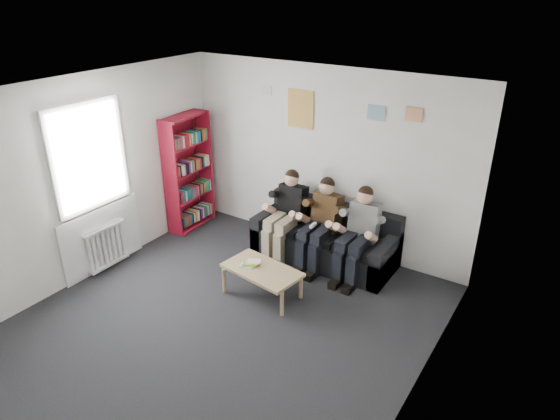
# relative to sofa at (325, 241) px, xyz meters

# --- Properties ---
(room_shell) EXTENTS (5.00, 5.00, 5.00)m
(room_shell) POSITION_rel_sofa_xyz_m (-0.28, -2.11, 1.06)
(room_shell) COLOR black
(room_shell) RESTS_ON ground
(sofa) EXTENTS (2.05, 0.84, 0.79)m
(sofa) POSITION_rel_sofa_xyz_m (0.00, 0.00, 0.00)
(sofa) COLOR black
(sofa) RESTS_ON ground
(bookshelf) EXTENTS (0.28, 0.84, 1.86)m
(bookshelf) POSITION_rel_sofa_xyz_m (-2.37, -0.25, 0.65)
(bookshelf) COLOR maroon
(bookshelf) RESTS_ON ground
(coffee_table) EXTENTS (0.99, 0.55, 0.40)m
(coffee_table) POSITION_rel_sofa_xyz_m (-0.23, -1.28, 0.06)
(coffee_table) COLOR tan
(coffee_table) RESTS_ON ground
(game_cases) EXTENTS (0.22, 0.21, 0.05)m
(game_cases) POSITION_rel_sofa_xyz_m (-0.40, -1.29, 0.14)
(game_cases) COLOR silver
(game_cases) RESTS_ON coffee_table
(person_left) EXTENTS (0.39, 0.85, 1.27)m
(person_left) POSITION_rel_sofa_xyz_m (-0.57, -0.19, 0.35)
(person_left) COLOR black
(person_left) RESTS_ON sofa
(person_middle) EXTENTS (0.40, 0.85, 1.28)m
(person_middle) POSITION_rel_sofa_xyz_m (0.00, -0.19, 0.35)
(person_middle) COLOR #51391B
(person_middle) RESTS_ON sofa
(person_right) EXTENTS (0.40, 0.85, 1.28)m
(person_right) POSITION_rel_sofa_xyz_m (0.57, -0.19, 0.35)
(person_right) COLOR silver
(person_right) RESTS_ON sofa
(radiator) EXTENTS (0.10, 0.64, 0.60)m
(radiator) POSITION_rel_sofa_xyz_m (-2.43, -1.91, 0.06)
(radiator) COLOR white
(radiator) RESTS_ON ground
(window) EXTENTS (0.05, 1.30, 2.36)m
(window) POSITION_rel_sofa_xyz_m (-2.51, -1.91, 0.74)
(window) COLOR white
(window) RESTS_ON room_shell
(poster_large) EXTENTS (0.42, 0.01, 0.55)m
(poster_large) POSITION_rel_sofa_xyz_m (-0.68, 0.38, 1.76)
(poster_large) COLOR gold
(poster_large) RESTS_ON room_shell
(poster_blue) EXTENTS (0.25, 0.01, 0.20)m
(poster_blue) POSITION_rel_sofa_xyz_m (0.47, 0.38, 1.86)
(poster_blue) COLOR #3989C3
(poster_blue) RESTS_ON room_shell
(poster_pink) EXTENTS (0.22, 0.01, 0.18)m
(poster_pink) POSITION_rel_sofa_xyz_m (0.97, 0.38, 1.91)
(poster_pink) COLOR #B43872
(poster_pink) RESTS_ON room_shell
(poster_sign) EXTENTS (0.20, 0.01, 0.14)m
(poster_sign) POSITION_rel_sofa_xyz_m (-1.28, 0.38, 1.96)
(poster_sign) COLOR silver
(poster_sign) RESTS_ON room_shell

